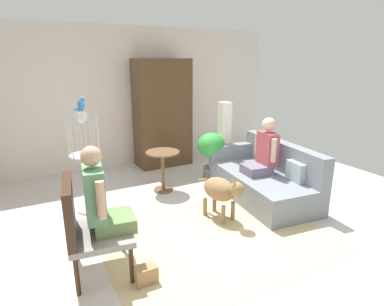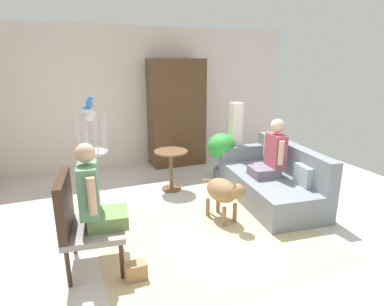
% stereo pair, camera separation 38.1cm
% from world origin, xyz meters
% --- Properties ---
extents(ground_plane, '(7.46, 7.46, 0.00)m').
position_xyz_m(ground_plane, '(0.00, 0.00, 0.00)').
color(ground_plane, beige).
extents(back_wall, '(6.16, 0.12, 2.68)m').
position_xyz_m(back_wall, '(0.00, 3.17, 1.34)').
color(back_wall, silver).
rests_on(back_wall, ground).
extents(area_rug, '(2.60, 2.03, 0.01)m').
position_xyz_m(area_rug, '(-0.11, -0.19, 0.00)').
color(area_rug, '#C6B284').
rests_on(area_rug, ground).
extents(couch, '(1.11, 1.95, 0.85)m').
position_xyz_m(couch, '(1.22, 0.52, 0.29)').
color(couch, slate).
rests_on(couch, ground).
extents(armchair, '(0.67, 0.73, 1.00)m').
position_xyz_m(armchair, '(-1.57, -0.16, 0.57)').
color(armchair, '#382316').
rests_on(armchair, ground).
extents(person_on_couch, '(0.49, 0.50, 0.85)m').
position_xyz_m(person_on_couch, '(1.17, 0.50, 0.74)').
color(person_on_couch, slate).
extents(person_on_armchair, '(0.49, 0.53, 0.86)m').
position_xyz_m(person_on_armchair, '(-1.40, -0.18, 0.79)').
color(person_on_armchair, '#5F7C45').
extents(round_end_table, '(0.54, 0.54, 0.67)m').
position_xyz_m(round_end_table, '(-0.08, 1.45, 0.44)').
color(round_end_table, brown).
rests_on(round_end_table, ground).
extents(dog, '(0.41, 0.80, 0.63)m').
position_xyz_m(dog, '(0.22, 0.20, 0.41)').
color(dog, olive).
rests_on(dog, ground).
extents(bird_cage_stand, '(0.42, 0.42, 1.43)m').
position_xyz_m(bird_cage_stand, '(-1.28, 1.30, 0.76)').
color(bird_cage_stand, silver).
rests_on(bird_cage_stand, ground).
extents(parrot, '(0.17, 0.10, 0.17)m').
position_xyz_m(parrot, '(-1.26, 1.30, 1.51)').
color(parrot, blue).
rests_on(parrot, bird_cage_stand).
extents(potted_plant, '(0.49, 0.49, 0.85)m').
position_xyz_m(potted_plant, '(0.87, 1.52, 0.56)').
color(potted_plant, '#4C5156').
rests_on(potted_plant, ground).
extents(column_lamp, '(0.20, 0.20, 1.37)m').
position_xyz_m(column_lamp, '(1.13, 1.51, 0.68)').
color(column_lamp, '#4C4742').
rests_on(column_lamp, ground).
extents(armoire_cabinet, '(1.05, 0.56, 2.09)m').
position_xyz_m(armoire_cabinet, '(0.49, 2.76, 1.04)').
color(armoire_cabinet, '#4C331E').
rests_on(armoire_cabinet, ground).
extents(handbag, '(0.21, 0.13, 0.17)m').
position_xyz_m(handbag, '(-1.12, -0.55, 0.09)').
color(handbag, '#99724C').
rests_on(handbag, ground).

